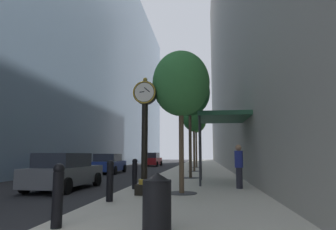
{
  "coord_description": "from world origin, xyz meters",
  "views": [
    {
      "loc": [
        3.25,
        -2.59,
        1.52
      ],
      "look_at": [
        0.81,
        17.04,
        4.2
      ],
      "focal_mm": 30.99,
      "sensor_mm": 36.0,
      "label": 1
    }
  ],
  "objects_px": {
    "bollard_third": "(135,173)",
    "car_blue_near": "(109,164)",
    "street_tree_near": "(181,84)",
    "street_tree_far": "(196,121)",
    "bollard_second": "(110,180)",
    "pedestrian_walking": "(239,165)",
    "street_tree_mid_far": "(194,119)",
    "bollard_nearest": "(58,194)",
    "street_clock": "(145,129)",
    "street_tree_mid_near": "(190,93)",
    "trash_bin": "(157,201)",
    "car_grey_far": "(65,172)",
    "car_red_mid": "(152,160)"
  },
  "relations": [
    {
      "from": "bollard_third",
      "to": "car_blue_near",
      "type": "height_order",
      "value": "car_blue_near"
    },
    {
      "from": "street_tree_near",
      "to": "street_tree_far",
      "type": "bearing_deg",
      "value": 90.0
    },
    {
      "from": "bollard_second",
      "to": "bollard_third",
      "type": "bearing_deg",
      "value": 90.0
    },
    {
      "from": "pedestrian_walking",
      "to": "street_tree_mid_far",
      "type": "bearing_deg",
      "value": 100.66
    },
    {
      "from": "bollard_nearest",
      "to": "street_tree_mid_far",
      "type": "distance_m",
      "value": 19.18
    },
    {
      "from": "street_clock",
      "to": "car_blue_near",
      "type": "bearing_deg",
      "value": 113.53
    },
    {
      "from": "street_tree_mid_far",
      "to": "street_tree_mid_near",
      "type": "bearing_deg",
      "value": -90.0
    },
    {
      "from": "street_tree_far",
      "to": "trash_bin",
      "type": "bearing_deg",
      "value": -90.09
    },
    {
      "from": "street_tree_near",
      "to": "pedestrian_walking",
      "type": "bearing_deg",
      "value": 38.08
    },
    {
      "from": "street_tree_far",
      "to": "pedestrian_walking",
      "type": "relative_size",
      "value": 3.46
    },
    {
      "from": "bollard_third",
      "to": "street_tree_near",
      "type": "height_order",
      "value": "street_tree_near"
    },
    {
      "from": "street_clock",
      "to": "bollard_second",
      "type": "height_order",
      "value": "street_clock"
    },
    {
      "from": "street_tree_mid_far",
      "to": "street_clock",
      "type": "bearing_deg",
      "value": -95.13
    },
    {
      "from": "bollard_third",
      "to": "street_clock",
      "type": "bearing_deg",
      "value": -65.64
    },
    {
      "from": "street_tree_near",
      "to": "car_grey_far",
      "type": "height_order",
      "value": "street_tree_near"
    },
    {
      "from": "bollard_nearest",
      "to": "street_clock",
      "type": "bearing_deg",
      "value": 81.26
    },
    {
      "from": "bollard_nearest",
      "to": "street_tree_far",
      "type": "relative_size",
      "value": 0.2
    },
    {
      "from": "car_blue_near",
      "to": "trash_bin",
      "type": "bearing_deg",
      "value": -68.81
    },
    {
      "from": "car_red_mid",
      "to": "street_tree_near",
      "type": "bearing_deg",
      "value": -77.64
    },
    {
      "from": "street_clock",
      "to": "street_tree_far",
      "type": "height_order",
      "value": "street_tree_far"
    },
    {
      "from": "street_clock",
      "to": "street_tree_mid_far",
      "type": "relative_size",
      "value": 0.76
    },
    {
      "from": "street_clock",
      "to": "car_grey_far",
      "type": "xyz_separation_m",
      "value": [
        -4.0,
        2.18,
        -1.64
      ]
    },
    {
      "from": "street_tree_mid_near",
      "to": "street_tree_mid_far",
      "type": "relative_size",
      "value": 1.19
    },
    {
      "from": "bollard_third",
      "to": "car_grey_far",
      "type": "height_order",
      "value": "car_grey_far"
    },
    {
      "from": "street_tree_mid_near",
      "to": "pedestrian_walking",
      "type": "bearing_deg",
      "value": -66.17
    },
    {
      "from": "street_tree_near",
      "to": "street_tree_mid_far",
      "type": "xyz_separation_m",
      "value": [
        -0.0,
        13.56,
        0.36
      ]
    },
    {
      "from": "car_blue_near",
      "to": "car_grey_far",
      "type": "height_order",
      "value": "car_grey_far"
    },
    {
      "from": "street_tree_mid_far",
      "to": "bollard_second",
      "type": "bearing_deg",
      "value": -97.23
    },
    {
      "from": "street_tree_near",
      "to": "bollard_nearest",
      "type": "bearing_deg",
      "value": -110.98
    },
    {
      "from": "street_tree_mid_near",
      "to": "street_tree_mid_far",
      "type": "distance_m",
      "value": 6.82
    },
    {
      "from": "street_tree_mid_far",
      "to": "trash_bin",
      "type": "distance_m",
      "value": 19.19
    },
    {
      "from": "street_tree_mid_near",
      "to": "pedestrian_walking",
      "type": "height_order",
      "value": "street_tree_mid_near"
    },
    {
      "from": "street_tree_mid_near",
      "to": "pedestrian_walking",
      "type": "relative_size",
      "value": 3.66
    },
    {
      "from": "trash_bin",
      "to": "car_grey_far",
      "type": "height_order",
      "value": "car_grey_far"
    },
    {
      "from": "street_clock",
      "to": "street_tree_near",
      "type": "height_order",
      "value": "street_tree_near"
    },
    {
      "from": "bollard_nearest",
      "to": "car_red_mid",
      "type": "distance_m",
      "value": 32.2
    },
    {
      "from": "bollard_second",
      "to": "street_tree_far",
      "type": "height_order",
      "value": "street_tree_far"
    },
    {
      "from": "street_clock",
      "to": "street_tree_mid_near",
      "type": "xyz_separation_m",
      "value": [
        1.26,
        7.28,
        2.81
      ]
    },
    {
      "from": "street_clock",
      "to": "trash_bin",
      "type": "distance_m",
      "value": 5.2
    },
    {
      "from": "street_clock",
      "to": "bollard_second",
      "type": "distance_m",
      "value": 2.36
    },
    {
      "from": "street_tree_mid_near",
      "to": "street_tree_mid_far",
      "type": "height_order",
      "value": "street_tree_mid_near"
    },
    {
      "from": "bollard_second",
      "to": "pedestrian_walking",
      "type": "height_order",
      "value": "pedestrian_walking"
    },
    {
      "from": "trash_bin",
      "to": "street_tree_near",
      "type": "bearing_deg",
      "value": 89.58
    },
    {
      "from": "bollard_third",
      "to": "street_tree_mid_far",
      "type": "height_order",
      "value": "street_tree_mid_far"
    },
    {
      "from": "bollard_nearest",
      "to": "street_tree_near",
      "type": "bearing_deg",
      "value": 69.02
    },
    {
      "from": "bollard_second",
      "to": "car_grey_far",
      "type": "bearing_deg",
      "value": 131.45
    },
    {
      "from": "street_tree_mid_near",
      "to": "street_tree_mid_far",
      "type": "bearing_deg",
      "value": 90.0
    },
    {
      "from": "street_tree_mid_near",
      "to": "car_grey_far",
      "type": "height_order",
      "value": "street_tree_mid_near"
    },
    {
      "from": "bollard_nearest",
      "to": "street_tree_mid_far",
      "type": "bearing_deg",
      "value": 83.96
    },
    {
      "from": "pedestrian_walking",
      "to": "street_tree_near",
      "type": "bearing_deg",
      "value": -141.92
    }
  ]
}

